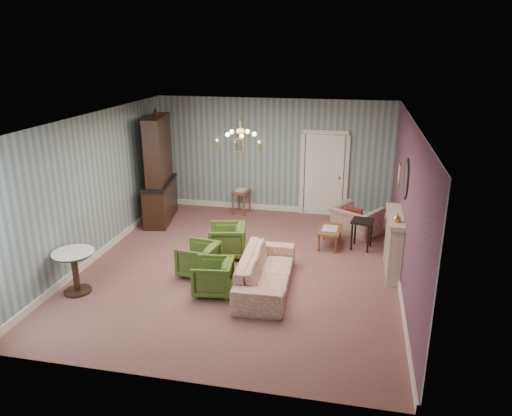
% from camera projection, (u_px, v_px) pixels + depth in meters
% --- Properties ---
extents(floor, '(7.00, 7.00, 0.00)m').
position_uv_depth(floor, '(242.00, 267.00, 9.58)').
color(floor, brown).
rests_on(floor, ground).
extents(ceiling, '(7.00, 7.00, 0.00)m').
position_uv_depth(ceiling, '(240.00, 118.00, 8.65)').
color(ceiling, white).
rests_on(ceiling, ground).
extents(wall_back, '(6.00, 0.00, 6.00)m').
position_uv_depth(wall_back, '(273.00, 156.00, 12.35)').
color(wall_back, slate).
rests_on(wall_back, ground).
extents(wall_front, '(6.00, 0.00, 6.00)m').
position_uv_depth(wall_front, '(173.00, 281.00, 5.87)').
color(wall_front, slate).
rests_on(wall_front, ground).
extents(wall_left, '(0.00, 7.00, 7.00)m').
position_uv_depth(wall_left, '(95.00, 187.00, 9.70)').
color(wall_left, slate).
rests_on(wall_left, ground).
extents(wall_right, '(0.00, 7.00, 7.00)m').
position_uv_depth(wall_right, '(407.00, 207.00, 8.53)').
color(wall_right, slate).
rests_on(wall_right, ground).
extents(wall_right_floral, '(0.00, 7.00, 7.00)m').
position_uv_depth(wall_right_floral, '(407.00, 207.00, 8.53)').
color(wall_right_floral, '#A4525E').
rests_on(wall_right_floral, ground).
extents(door, '(1.12, 0.12, 2.16)m').
position_uv_depth(door, '(324.00, 173.00, 12.18)').
color(door, white).
rests_on(door, floor).
extents(olive_chair_a, '(0.69, 0.72, 0.68)m').
position_uv_depth(olive_chair_a, '(213.00, 275.00, 8.46)').
color(olive_chair_a, '#425D20').
rests_on(olive_chair_a, floor).
extents(olive_chair_b, '(0.71, 0.75, 0.69)m').
position_uv_depth(olive_chair_b, '(198.00, 258.00, 9.15)').
color(olive_chair_b, '#425D20').
rests_on(olive_chair_b, floor).
extents(olive_chair_c, '(0.80, 0.84, 0.74)m').
position_uv_depth(olive_chair_c, '(227.00, 239.00, 9.97)').
color(olive_chair_c, '#425D20').
rests_on(olive_chair_c, floor).
extents(sofa_chintz, '(0.72, 2.19, 0.85)m').
position_uv_depth(sofa_chintz, '(266.00, 266.00, 8.63)').
color(sofa_chintz, brown).
rests_on(sofa_chintz, floor).
extents(wingback_chair, '(1.19, 1.08, 0.87)m').
position_uv_depth(wingback_chair, '(356.00, 216.00, 11.09)').
color(wingback_chair, brown).
rests_on(wingback_chair, floor).
extents(dresser, '(0.84, 1.70, 2.72)m').
position_uv_depth(dresser, '(158.00, 167.00, 11.69)').
color(dresser, black).
rests_on(dresser, floor).
extents(fireplace, '(0.30, 1.40, 1.16)m').
position_uv_depth(fireplace, '(393.00, 243.00, 9.20)').
color(fireplace, beige).
rests_on(fireplace, floor).
extents(mantel_vase, '(0.15, 0.15, 0.15)m').
position_uv_depth(mantel_vase, '(397.00, 218.00, 8.63)').
color(mantel_vase, gold).
rests_on(mantel_vase, fireplace).
extents(oval_mirror, '(0.04, 0.76, 0.84)m').
position_uv_depth(oval_mirror, '(406.00, 179.00, 8.78)').
color(oval_mirror, white).
rests_on(oval_mirror, wall_right).
extents(framed_print, '(0.04, 0.34, 0.42)m').
position_uv_depth(framed_print, '(400.00, 174.00, 10.11)').
color(framed_print, gold).
rests_on(framed_print, wall_right).
extents(coffee_table, '(0.51, 0.83, 0.41)m').
position_uv_depth(coffee_table, '(330.00, 237.00, 10.49)').
color(coffee_table, brown).
rests_on(coffee_table, floor).
extents(side_table_black, '(0.50, 0.50, 0.65)m').
position_uv_depth(side_table_black, '(362.00, 234.00, 10.32)').
color(side_table_black, black).
rests_on(side_table_black, floor).
extents(pedestal_table, '(0.84, 0.84, 0.78)m').
position_uv_depth(pedestal_table, '(75.00, 272.00, 8.47)').
color(pedestal_table, black).
rests_on(pedestal_table, floor).
extents(nesting_table, '(0.47, 0.56, 0.65)m').
position_uv_depth(nesting_table, '(241.00, 201.00, 12.51)').
color(nesting_table, brown).
rests_on(nesting_table, floor).
extents(gilt_mirror_back, '(0.28, 0.06, 0.36)m').
position_uv_depth(gilt_mirror_back, '(239.00, 145.00, 12.41)').
color(gilt_mirror_back, gold).
rests_on(gilt_mirror_back, wall_back).
extents(sconce_left, '(0.16, 0.12, 0.30)m').
position_uv_depth(sconce_left, '(218.00, 145.00, 12.50)').
color(sconce_left, gold).
rests_on(sconce_left, wall_back).
extents(sconce_right, '(0.16, 0.12, 0.30)m').
position_uv_depth(sconce_right, '(259.00, 146.00, 12.29)').
color(sconce_right, gold).
rests_on(sconce_right, wall_back).
extents(chandelier, '(0.56, 0.56, 0.36)m').
position_uv_depth(chandelier, '(241.00, 134.00, 8.73)').
color(chandelier, gold).
rests_on(chandelier, ceiling).
extents(burgundy_cushion, '(0.41, 0.28, 0.39)m').
position_uv_depth(burgundy_cushion, '(354.00, 216.00, 10.95)').
color(burgundy_cushion, '#5D2017').
rests_on(burgundy_cushion, wingback_chair).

